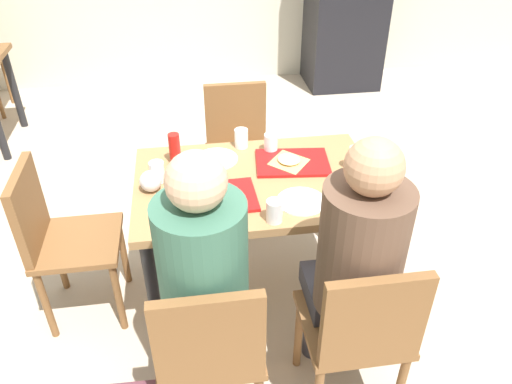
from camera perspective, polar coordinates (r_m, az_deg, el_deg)
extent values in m
cube|color=#B7A893|center=(2.84, 0.00, -11.08)|extent=(10.00, 10.00, 0.02)
cube|color=#9E7247|center=(2.39, 0.00, 1.04)|extent=(1.15, 0.77, 0.04)
cylinder|color=black|center=(2.36, -11.52, -11.76)|extent=(0.06, 0.06, 0.68)
cylinder|color=black|center=(2.48, 13.15, -9.14)|extent=(0.06, 0.06, 0.68)
cylinder|color=black|center=(2.85, -11.28, -2.34)|extent=(0.06, 0.06, 0.68)
cylinder|color=black|center=(2.96, 8.97, -0.60)|extent=(0.06, 0.06, 0.68)
cube|color=brown|center=(2.03, -5.39, -16.54)|extent=(0.40, 0.40, 0.03)
cube|color=brown|center=(1.75, -5.35, -16.62)|extent=(0.38, 0.04, 0.40)
cylinder|color=brown|center=(2.32, -9.77, -17.21)|extent=(0.04, 0.04, 0.43)
cylinder|color=brown|center=(2.32, -1.02, -16.47)|extent=(0.04, 0.04, 0.43)
cube|color=brown|center=(2.11, 10.88, -14.53)|extent=(0.40, 0.40, 0.03)
cube|color=brown|center=(1.84, 13.34, -14.20)|extent=(0.38, 0.04, 0.40)
cylinder|color=brown|center=(2.35, 4.88, -15.76)|extent=(0.04, 0.04, 0.43)
cylinder|color=brown|center=(2.43, 12.97, -14.52)|extent=(0.04, 0.04, 0.43)
cube|color=brown|center=(3.10, -1.88, 3.90)|extent=(0.40, 0.40, 0.03)
cube|color=brown|center=(3.16, -2.35, 8.90)|extent=(0.38, 0.04, 0.40)
cylinder|color=brown|center=(3.11, 1.69, -1.08)|extent=(0.04, 0.04, 0.43)
cylinder|color=brown|center=(3.07, -4.56, -1.62)|extent=(0.04, 0.04, 0.43)
cylinder|color=brown|center=(3.38, 0.70, 2.21)|extent=(0.04, 0.04, 0.43)
cylinder|color=brown|center=(3.36, -5.04, 1.75)|extent=(0.04, 0.04, 0.43)
cube|color=brown|center=(2.59, -19.63, -5.41)|extent=(0.40, 0.40, 0.03)
cube|color=brown|center=(2.51, -24.56, -1.85)|extent=(0.04, 0.38, 0.40)
cylinder|color=brown|center=(2.83, -14.90, -6.59)|extent=(0.04, 0.04, 0.43)
cylinder|color=brown|center=(2.58, -15.42, -11.49)|extent=(0.04, 0.04, 0.43)
cylinder|color=brown|center=(2.90, -21.60, -7.00)|extent=(0.04, 0.04, 0.43)
cylinder|color=brown|center=(2.65, -22.83, -11.79)|extent=(0.04, 0.04, 0.43)
cylinder|color=#383842|center=(2.34, -7.54, -15.68)|extent=(0.10, 0.10, 0.46)
cylinder|color=#383842|center=(2.34, -3.49, -15.34)|extent=(0.10, 0.10, 0.46)
cube|color=#383842|center=(2.07, -5.75, -12.62)|extent=(0.32, 0.28, 0.10)
cylinder|color=#386651|center=(1.77, -6.09, -8.33)|extent=(0.32, 0.32, 0.52)
sphere|color=#DBAD89|center=(1.56, -6.86, 1.21)|extent=(0.20, 0.20, 0.20)
cylinder|color=#383842|center=(2.39, 6.74, -14.15)|extent=(0.10, 0.10, 0.46)
cylinder|color=#383842|center=(2.43, 10.50, -13.60)|extent=(0.10, 0.10, 0.46)
cube|color=#383842|center=(2.15, 10.01, -10.83)|extent=(0.32, 0.28, 0.10)
cylinder|color=brown|center=(1.86, 11.93, -6.42)|extent=(0.32, 0.32, 0.52)
sphere|color=tan|center=(1.66, 13.34, 2.79)|extent=(0.20, 0.20, 0.20)
cube|color=#B21414|center=(2.24, -4.58, -0.66)|extent=(0.37, 0.27, 0.02)
cube|color=#B21414|center=(2.50, 4.18, 3.38)|extent=(0.39, 0.30, 0.02)
cylinder|color=white|center=(2.54, -4.57, 3.77)|extent=(0.22, 0.22, 0.01)
cylinder|color=white|center=(2.23, 5.20, -1.05)|extent=(0.22, 0.22, 0.01)
pyramid|color=#C68C47|center=(2.25, -5.05, -0.12)|extent=(0.19, 0.20, 0.01)
ellipsoid|color=#4C7233|center=(2.24, -5.06, 0.09)|extent=(0.13, 0.14, 0.01)
pyramid|color=#DBAD60|center=(2.49, 3.78, 3.58)|extent=(0.17, 0.19, 0.01)
ellipsoid|color=#D8C67F|center=(2.48, 3.79, 3.78)|extent=(0.12, 0.13, 0.01)
cylinder|color=white|center=(2.63, -1.69, 6.15)|extent=(0.07, 0.07, 0.10)
cylinder|color=white|center=(2.08, 2.12, -2.19)|extent=(0.07, 0.07, 0.10)
cylinder|color=white|center=(2.39, -11.21, 2.28)|extent=(0.07, 0.07, 0.10)
cylinder|color=white|center=(2.58, 1.71, 5.57)|extent=(0.07, 0.07, 0.10)
cylinder|color=#B7BCC6|center=(2.47, 11.24, 3.75)|extent=(0.07, 0.07, 0.12)
cylinder|color=red|center=(2.50, -9.26, 4.89)|extent=(0.06, 0.06, 0.16)
sphere|color=silver|center=(2.32, -11.94, 1.22)|extent=(0.10, 0.10, 0.10)
cylinder|color=black|center=(4.80, -25.85, 10.48)|extent=(0.06, 0.06, 0.68)
cylinder|color=brown|center=(5.38, -26.48, 11.19)|extent=(0.04, 0.04, 0.43)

